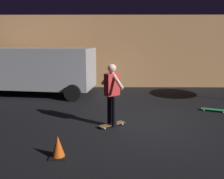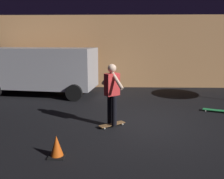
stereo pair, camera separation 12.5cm
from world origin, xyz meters
TOP-DOWN VIEW (x-y plane):
  - ground_plane at (0.00, 0.00)m, footprint 28.00×28.00m
  - low_building at (-0.78, 7.51)m, footprint 11.71×4.22m
  - parked_van at (-4.05, 3.73)m, footprint 4.81×2.72m
  - skateboard_ridden at (-0.86, -0.30)m, footprint 0.75×0.62m
  - skateboard_spare at (2.55, 1.18)m, footprint 0.80×0.47m
  - skater at (-0.86, -0.30)m, footprint 0.64×0.85m
  - traffic_cone at (-1.95, -2.11)m, footprint 0.34×0.34m

SIDE VIEW (x-z plane):
  - ground_plane at x=0.00m, z-range 0.00..0.00m
  - skateboard_ridden at x=-0.86m, z-range 0.02..0.09m
  - skateboard_spare at x=2.55m, z-range 0.02..0.09m
  - traffic_cone at x=-1.95m, z-range -0.02..0.44m
  - skater at x=-0.86m, z-range 0.20..1.87m
  - parked_van at x=-4.05m, z-range 0.15..2.18m
  - low_building at x=-0.78m, z-range 0.00..3.56m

